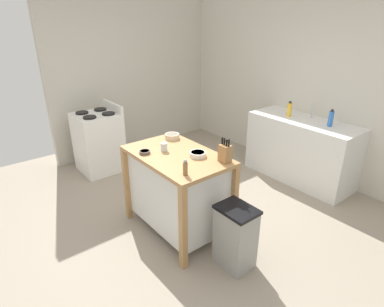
{
  "coord_description": "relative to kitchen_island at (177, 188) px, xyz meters",
  "views": [
    {
      "loc": [
        2.45,
        -1.81,
        2.21
      ],
      "look_at": [
        0.02,
        0.14,
        0.85
      ],
      "focal_mm": 30.05,
      "sensor_mm": 36.0,
      "label": 1
    }
  ],
  "objects": [
    {
      "name": "kitchen_island",
      "position": [
        0.0,
        0.0,
        0.0
      ],
      "size": [
        1.11,
        0.71,
        0.9
      ],
      "color": "#AD7F4C",
      "rests_on": "ground"
    },
    {
      "name": "bowl_ceramic_wide",
      "position": [
        0.18,
        0.13,
        0.42
      ],
      "size": [
        0.17,
        0.17,
        0.05
      ],
      "color": "silver",
      "rests_on": "kitchen_island"
    },
    {
      "name": "drinking_cup",
      "position": [
        -0.14,
        -0.06,
        0.44
      ],
      "size": [
        0.07,
        0.07,
        0.09
      ],
      "color": "silver",
      "rests_on": "kitchen_island"
    },
    {
      "name": "sink_counter",
      "position": [
        0.12,
        2.07,
        -0.06
      ],
      "size": [
        1.5,
        0.6,
        0.88
      ],
      "color": "silver",
      "rests_on": "ground"
    },
    {
      "name": "ground_plane",
      "position": [
        -0.02,
        0.06,
        -0.51
      ],
      "size": [
        5.94,
        5.94,
        0.0
      ],
      "primitive_type": "plane",
      "color": "gray",
      "rests_on": "ground"
    },
    {
      "name": "bowl_stoneware_deep",
      "position": [
        -0.38,
        0.22,
        0.43
      ],
      "size": [
        0.16,
        0.16,
        0.06
      ],
      "color": "beige",
      "rests_on": "kitchen_island"
    },
    {
      "name": "knife_block",
      "position": [
        0.44,
        0.25,
        0.49
      ],
      "size": [
        0.11,
        0.09,
        0.24
      ],
      "color": "#9E7042",
      "rests_on": "kitchen_island"
    },
    {
      "name": "sink_faucet",
      "position": [
        0.12,
        2.21,
        0.49
      ],
      "size": [
        0.02,
        0.02,
        0.22
      ],
      "color": "#B7BCC1",
      "rests_on": "sink_counter"
    },
    {
      "name": "bottle_hand_soap",
      "position": [
        -0.12,
        2.04,
        0.48
      ],
      "size": [
        0.06,
        0.06,
        0.21
      ],
      "color": "yellow",
      "rests_on": "sink_counter"
    },
    {
      "name": "wall_back",
      "position": [
        -0.02,
        2.42,
        0.79
      ],
      "size": [
        4.94,
        0.1,
        2.6
      ],
      "primitive_type": "cube",
      "color": "beige",
      "rests_on": "ground"
    },
    {
      "name": "wall_left",
      "position": [
        -2.48,
        0.94,
        0.79
      ],
      "size": [
        0.1,
        2.96,
        2.6
      ],
      "primitive_type": "cube",
      "color": "beige",
      "rests_on": "ground"
    },
    {
      "name": "trash_bin",
      "position": [
        0.8,
        0.08,
        -0.19
      ],
      "size": [
        0.36,
        0.28,
        0.63
      ],
      "color": "gray",
      "rests_on": "ground"
    },
    {
      "name": "bowl_ceramic_small",
      "position": [
        -0.21,
        -0.25,
        0.42
      ],
      "size": [
        0.11,
        0.11,
        0.03
      ],
      "color": "#564C47",
      "rests_on": "kitchen_island"
    },
    {
      "name": "stove",
      "position": [
        -1.93,
        -0.04,
        -0.05
      ],
      "size": [
        0.6,
        0.6,
        1.0
      ],
      "color": "white",
      "rests_on": "ground"
    },
    {
      "name": "bottle_dish_soap",
      "position": [
        0.47,
        2.09,
        0.48
      ],
      "size": [
        0.06,
        0.06,
        0.22
      ],
      "color": "blue",
      "rests_on": "sink_counter"
    },
    {
      "name": "pepper_grinder",
      "position": [
        0.42,
        -0.21,
        0.47
      ],
      "size": [
        0.04,
        0.04,
        0.15
      ],
      "color": "olive",
      "rests_on": "kitchen_island"
    }
  ]
}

